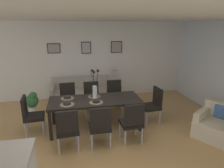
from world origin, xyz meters
TOP-DOWN VIEW (x-y plane):
  - ground_plane at (0.00, 0.00)m, footprint 9.00×9.00m
  - back_wall_panel at (0.00, 3.25)m, footprint 9.00×0.10m
  - ceiling_panel at (0.00, 0.40)m, footprint 9.00×7.20m
  - dining_table at (0.14, 0.88)m, footprint 2.20×0.90m
  - dining_chair_near_left at (-0.53, 0.01)m, footprint 0.47×0.47m
  - dining_chair_near_right at (-0.53, 1.73)m, footprint 0.46×0.46m
  - dining_chair_far_left at (0.13, 0.02)m, footprint 0.45×0.45m
  - dining_chair_far_right at (0.13, 1.73)m, footprint 0.44×0.44m
  - dining_chair_mid_left at (0.82, 0.04)m, footprint 0.46×0.46m
  - dining_chair_mid_right at (0.82, 1.76)m, footprint 0.45×0.45m
  - dining_chair_head_west at (-1.37, 0.88)m, footprint 0.47×0.47m
  - dining_chair_head_east at (1.66, 0.89)m, footprint 0.47×0.47m
  - centerpiece_vase at (0.14, 0.88)m, footprint 0.21×0.23m
  - placemat_near_left at (-0.52, 0.68)m, footprint 0.32×0.32m
  - bowl_near_left at (-0.52, 0.68)m, footprint 0.17×0.17m
  - placemat_near_right at (-0.52, 1.08)m, footprint 0.32×0.32m
  - bowl_near_right at (-0.52, 1.08)m, footprint 0.17×0.17m
  - placemat_far_left at (0.14, 0.68)m, footprint 0.32×0.32m
  - bowl_far_left at (0.14, 0.68)m, footprint 0.17×0.17m
  - placemat_far_right at (0.14, 1.08)m, footprint 0.32×0.32m
  - bowl_far_right at (0.14, 1.08)m, footprint 0.17×0.17m
  - sofa at (-0.10, 2.70)m, footprint 1.92×0.84m
  - side_table at (1.04, 2.73)m, footprint 0.36×0.36m
  - table_lamp at (1.04, 2.73)m, footprint 0.22×0.22m
  - armchair at (2.78, -0.12)m, footprint 1.10×1.10m
  - framed_picture_left at (-0.91, 3.18)m, footprint 0.41×0.03m
  - framed_picture_center at (0.14, 3.18)m, footprint 0.32×0.03m
  - framed_picture_right at (1.19, 3.18)m, footprint 0.39×0.03m
  - potted_plant at (-1.53, 2.03)m, footprint 0.36×0.36m

SIDE VIEW (x-z plane):
  - ground_plane at x=0.00m, z-range 0.00..0.00m
  - side_table at x=1.04m, z-range 0.00..0.52m
  - sofa at x=-0.10m, z-range -0.12..0.68m
  - armchair at x=2.78m, z-range -0.09..0.66m
  - potted_plant at x=-1.53m, z-range 0.04..0.71m
  - dining_chair_near_left at x=-0.53m, z-range 0.05..0.97m
  - dining_chair_near_right at x=-0.53m, z-range 0.05..0.97m
  - dining_chair_far_left at x=0.13m, z-range 0.05..0.97m
  - dining_chair_far_right at x=0.13m, z-range 0.05..0.97m
  - dining_chair_mid_left at x=0.82m, z-range 0.05..0.97m
  - dining_chair_mid_right at x=0.82m, z-range 0.05..0.97m
  - dining_chair_head_west at x=-1.37m, z-range 0.05..0.97m
  - dining_chair_head_east at x=1.66m, z-range 0.05..0.97m
  - dining_table at x=0.14m, z-range 0.30..1.04m
  - placemat_near_left at x=-0.52m, z-range 0.74..0.75m
  - placemat_near_right at x=-0.52m, z-range 0.74..0.75m
  - placemat_far_left at x=0.14m, z-range 0.74..0.75m
  - placemat_far_right at x=0.14m, z-range 0.74..0.75m
  - bowl_near_left at x=-0.52m, z-range 0.75..0.81m
  - bowl_near_right at x=-0.52m, z-range 0.75..0.81m
  - bowl_far_left at x=0.14m, z-range 0.75..0.81m
  - bowl_far_right at x=0.14m, z-range 0.75..0.81m
  - table_lamp at x=1.04m, z-range 0.64..1.15m
  - centerpiece_vase at x=0.14m, z-range 0.66..1.39m
  - back_wall_panel at x=0.00m, z-range 0.00..2.60m
  - framed_picture_left at x=-0.91m, z-range 1.58..1.90m
  - framed_picture_center at x=0.14m, z-range 1.55..1.94m
  - framed_picture_right at x=1.19m, z-range 1.54..1.94m
  - ceiling_panel at x=0.00m, z-range 2.60..2.68m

